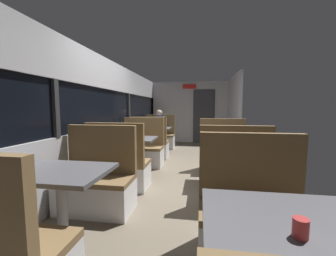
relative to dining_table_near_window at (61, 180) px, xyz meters
The scene contains 19 objects.
ground_plane 2.36m from the dining_table_near_window, 66.82° to the left, with size 3.30×9.20×0.02m, color #665B4C.
carriage_window_panel_left 2.21m from the dining_table_near_window, 104.90° to the left, with size 0.09×8.48×2.30m.
carriage_end_bulkhead 6.38m from the dining_table_near_window, 81.37° to the left, with size 2.90×0.11×2.30m.
carriage_aisle_panel_right 5.63m from the dining_table_near_window, 65.26° to the left, with size 0.08×2.40×2.30m, color #B2B2B7.
dining_table_near_window is the anchor object (origin of this frame).
bench_near_window_facing_entry 0.77m from the dining_table_near_window, 90.00° to the left, with size 0.95×0.50×1.10m.
dining_table_mid_window 2.15m from the dining_table_near_window, 90.00° to the left, with size 0.90×0.70×0.74m.
bench_mid_window_facing_end 1.48m from the dining_table_near_window, 90.00° to the left, with size 0.95×0.50×1.10m.
bench_mid_window_facing_entry 2.86m from the dining_table_near_window, 90.00° to the left, with size 0.95×0.50×1.10m.
dining_table_far_window 4.30m from the dining_table_near_window, 90.00° to the left, with size 0.90×0.70×0.74m.
bench_far_window_facing_end 3.61m from the dining_table_near_window, 90.00° to the left, with size 0.95×0.50×1.10m.
bench_far_window_facing_entry 5.00m from the dining_table_near_window, 90.00° to the left, with size 0.95×0.50×1.10m.
dining_table_front_aisle 1.89m from the dining_table_near_window, 18.53° to the right, with size 0.90×0.70×0.74m.
bench_front_aisle_facing_entry 1.82m from the dining_table_near_window, ahead, with size 0.95×0.50×1.10m.
dining_table_rear_aisle 2.65m from the dining_table_near_window, 47.42° to the left, with size 0.90×0.70×0.74m.
bench_rear_aisle_facing_end 2.20m from the dining_table_near_window, 34.90° to the left, with size 0.95×0.50×1.10m.
bench_rear_aisle_facing_entry 3.21m from the dining_table_near_window, 55.94° to the left, with size 0.95×0.50×1.10m.
seated_passenger 4.92m from the dining_table_near_window, 90.00° to the left, with size 0.47×0.55×1.26m.
coffee_cup_primary 1.95m from the dining_table_near_window, 23.50° to the right, with size 0.07×0.07×0.09m.
Camera 1 is at (0.42, -3.86, 1.34)m, focal length 22.38 mm.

